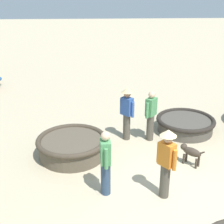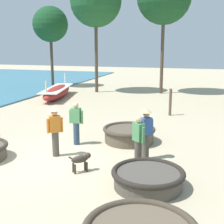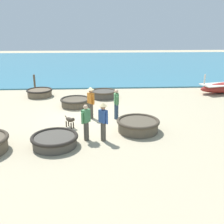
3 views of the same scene
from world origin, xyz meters
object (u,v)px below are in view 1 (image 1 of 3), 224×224
(coracle_upturned, at_px, (185,124))
(fisherman_standing_right, at_px, (127,110))
(fisherman_crouching, at_px, (166,160))
(fisherman_by_coracle, at_px, (151,115))
(fisherman_with_hat, at_px, (106,162))
(dog, at_px, (191,152))
(coracle_center, at_px, (72,146))

(coracle_upturned, xyz_separation_m, fisherman_standing_right, (-0.44, 1.97, 0.70))
(fisherman_crouching, xyz_separation_m, fisherman_by_coracle, (2.79, -0.15, -0.12))
(fisherman_standing_right, bearing_deg, fisherman_by_coracle, -97.14)
(fisherman_standing_right, xyz_separation_m, fisherman_with_hat, (-2.70, 0.75, -0.12))
(fisherman_standing_right, distance_m, dog, 2.28)
(fisherman_standing_right, bearing_deg, fisherman_with_hat, 164.53)
(coracle_center, relative_size, fisherman_crouching, 1.18)
(dog, bearing_deg, fisherman_by_coracle, 28.91)
(fisherman_standing_right, relative_size, fisherman_with_hat, 1.06)
(fisherman_crouching, bearing_deg, fisherman_standing_right, 11.08)
(fisherman_with_hat, relative_size, dog, 2.88)
(fisherman_standing_right, bearing_deg, coracle_upturned, -77.38)
(fisherman_crouching, xyz_separation_m, fisherman_with_hat, (0.18, 1.31, -0.12))
(coracle_center, distance_m, fisherman_standing_right, 1.98)
(coracle_upturned, bearing_deg, fisherman_by_coracle, 112.91)
(fisherman_crouching, bearing_deg, fisherman_with_hat, 82.15)
(coracle_upturned, bearing_deg, fisherman_with_hat, 139.16)
(coracle_center, xyz_separation_m, dog, (-0.64, -3.15, 0.06))
(fisherman_by_coracle, bearing_deg, coracle_center, 109.93)
(fisherman_crouching, relative_size, fisherman_with_hat, 1.06)
(fisherman_standing_right, bearing_deg, fisherman_crouching, -168.92)
(dog, bearing_deg, fisherman_standing_right, 44.21)
(fisherman_with_hat, height_order, dog, fisherman_with_hat)
(coracle_center, bearing_deg, dog, -101.56)
(fisherman_standing_right, bearing_deg, coracle_center, 120.01)
(coracle_upturned, relative_size, dog, 3.48)
(coracle_center, xyz_separation_m, fisherman_crouching, (-1.95, -2.18, 0.65))
(fisherman_with_hat, bearing_deg, fisherman_standing_right, -15.47)
(fisherman_standing_right, xyz_separation_m, dog, (-1.58, -1.54, -0.59))
(coracle_upturned, height_order, dog, dog)
(fisherman_by_coracle, height_order, dog, fisherman_by_coracle)
(fisherman_standing_right, height_order, fisherman_with_hat, fisherman_standing_right)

